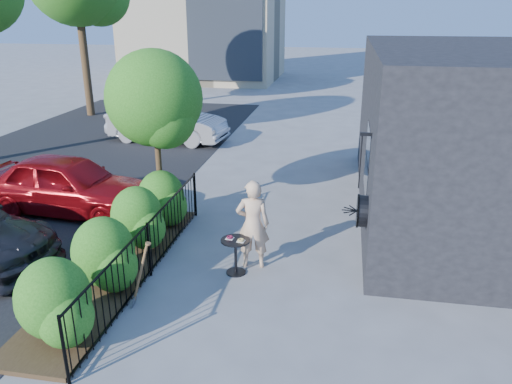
% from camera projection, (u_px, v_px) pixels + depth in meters
% --- Properties ---
extents(ground, '(120.00, 120.00, 0.00)m').
position_uv_depth(ground, '(227.00, 282.00, 9.31)').
color(ground, gray).
rests_on(ground, ground).
extents(shop_building, '(6.22, 9.00, 4.00)m').
position_uv_depth(shop_building, '(494.00, 134.00, 11.86)').
color(shop_building, black).
rests_on(shop_building, ground).
extents(fence, '(0.05, 6.05, 1.10)m').
position_uv_depth(fence, '(149.00, 249.00, 9.37)').
color(fence, black).
rests_on(fence, ground).
extents(planting_bed, '(1.30, 6.00, 0.08)m').
position_uv_depth(planting_bed, '(117.00, 270.00, 9.66)').
color(planting_bed, '#382616').
rests_on(planting_bed, ground).
extents(shrubs, '(1.10, 5.60, 1.24)m').
position_uv_depth(shrubs, '(121.00, 238.00, 9.51)').
color(shrubs, '#236316').
rests_on(shrubs, ground).
extents(patio_tree, '(2.20, 2.20, 3.94)m').
position_uv_depth(patio_tree, '(157.00, 105.00, 11.27)').
color(patio_tree, '#3F2B19').
rests_on(patio_tree, ground).
extents(cafe_table, '(0.56, 0.56, 0.76)m').
position_uv_depth(cafe_table, '(236.00, 250.00, 9.48)').
color(cafe_table, black).
rests_on(cafe_table, ground).
extents(woman, '(0.71, 0.53, 1.79)m').
position_uv_depth(woman, '(253.00, 224.00, 9.61)').
color(woman, '#D7AF8B').
rests_on(woman, ground).
extents(shovel, '(0.43, 0.17, 1.27)m').
position_uv_depth(shovel, '(139.00, 278.00, 8.35)').
color(shovel, brown).
rests_on(shovel, ground).
extents(car_red, '(4.42, 2.08, 1.46)m').
position_uv_depth(car_red, '(68.00, 184.00, 12.30)').
color(car_red, '#9C0D13').
rests_on(car_red, ground).
extents(car_silver, '(4.67, 2.05, 1.49)m').
position_uv_depth(car_silver, '(167.00, 122.00, 18.93)').
color(car_silver, '#ABABB0').
rests_on(car_silver, ground).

